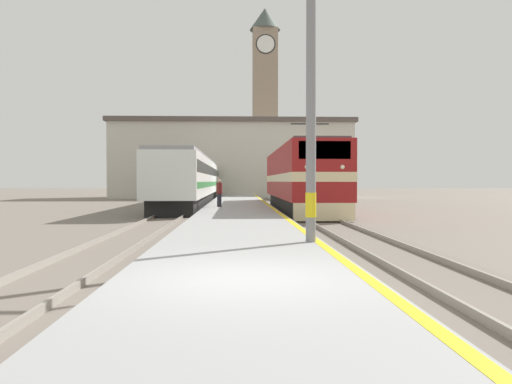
# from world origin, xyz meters

# --- Properties ---
(ground_plane) EXTENTS (200.00, 200.00, 0.00)m
(ground_plane) POSITION_xyz_m (0.00, 30.00, 0.00)
(ground_plane) COLOR #70665B
(platform) EXTENTS (4.03, 140.00, 0.39)m
(platform) POSITION_xyz_m (0.00, 25.00, 0.19)
(platform) COLOR #999999
(platform) RESTS_ON ground
(rail_track_near) EXTENTS (2.83, 140.00, 0.16)m
(rail_track_near) POSITION_xyz_m (3.78, 25.00, 0.03)
(rail_track_near) COLOR #70665B
(rail_track_near) RESTS_ON ground
(rail_track_far) EXTENTS (2.83, 140.00, 0.16)m
(rail_track_far) POSITION_xyz_m (-3.54, 25.00, 0.03)
(rail_track_far) COLOR #70665B
(rail_track_far) RESTS_ON ground
(locomotive_train) EXTENTS (2.92, 18.27, 4.95)m
(locomotive_train) POSITION_xyz_m (3.78, 23.41, 2.03)
(locomotive_train) COLOR black
(locomotive_train) RESTS_ON ground
(passenger_train) EXTENTS (2.92, 36.42, 3.62)m
(passenger_train) POSITION_xyz_m (-3.54, 35.11, 1.96)
(passenger_train) COLOR black
(passenger_train) RESTS_ON ground
(catenary_mast) EXTENTS (2.40, 0.26, 7.16)m
(catenary_mast) POSITION_xyz_m (1.77, 4.43, 3.96)
(catenary_mast) COLOR gray
(catenary_mast) RESTS_ON platform
(person_on_platform) EXTENTS (0.34, 0.34, 1.59)m
(person_on_platform) POSITION_xyz_m (-1.12, 21.19, 1.22)
(person_on_platform) COLOR #23232D
(person_on_platform) RESTS_ON platform
(clock_tower) EXTENTS (4.27, 4.27, 26.15)m
(clock_tower) POSITION_xyz_m (3.87, 62.68, 13.81)
(clock_tower) COLOR gray
(clock_tower) RESTS_ON ground
(station_building) EXTENTS (27.16, 8.10, 8.78)m
(station_building) POSITION_xyz_m (-0.63, 49.61, 4.41)
(station_building) COLOR beige
(station_building) RESTS_ON ground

